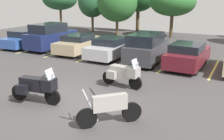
# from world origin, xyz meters

# --- Properties ---
(ground) EXTENTS (44.00, 44.00, 0.10)m
(ground) POSITION_xyz_m (0.00, 0.00, -0.05)
(ground) COLOR #423F3F
(motorcycle_touring) EXTENTS (2.20, 0.98, 1.45)m
(motorcycle_touring) POSITION_xyz_m (-1.09, -0.91, 0.68)
(motorcycle_touring) COLOR black
(motorcycle_touring) RESTS_ON ground
(motorcycle_second) EXTENTS (1.64, 1.67, 1.33)m
(motorcycle_second) POSITION_xyz_m (2.29, -1.19, 0.59)
(motorcycle_second) COLOR black
(motorcycle_second) RESTS_ON ground
(motorcycle_third) EXTENTS (2.09, 0.99, 1.41)m
(motorcycle_third) POSITION_xyz_m (1.14, 2.32, 0.67)
(motorcycle_third) COLOR black
(motorcycle_third) RESTS_ON ground
(parking_stripes) EXTENTS (21.68, 4.68, 0.01)m
(parking_stripes) POSITION_xyz_m (-0.87, 7.53, 0.00)
(parking_stripes) COLOR #EAE066
(parking_stripes) RESTS_ON ground
(car_blue) EXTENTS (2.14, 4.87, 1.40)m
(car_blue) POSITION_xyz_m (-10.21, 7.66, 0.67)
(car_blue) COLOR #2D519E
(car_blue) RESTS_ON ground
(car_navy) EXTENTS (1.96, 4.40, 2.04)m
(car_navy) POSITION_xyz_m (-7.73, 7.74, 1.00)
(car_navy) COLOR navy
(car_navy) RESTS_ON ground
(car_tan) EXTENTS (2.08, 4.66, 1.38)m
(car_tan) POSITION_xyz_m (-4.94, 7.70, 0.69)
(car_tan) COLOR tan
(car_tan) RESTS_ON ground
(car_silver) EXTENTS (1.93, 4.78, 1.40)m
(car_silver) POSITION_xyz_m (-2.16, 7.52, 0.68)
(car_silver) COLOR #B7B7BC
(car_silver) RESTS_ON ground
(car_charcoal) EXTENTS (1.97, 4.28, 1.88)m
(car_charcoal) POSITION_xyz_m (0.48, 7.18, 0.93)
(car_charcoal) COLOR #38383D
(car_charcoal) RESTS_ON ground
(car_maroon) EXTENTS (1.99, 4.39, 1.47)m
(car_maroon) POSITION_xyz_m (3.02, 7.27, 0.72)
(car_maroon) COLOR maroon
(car_maroon) RESTS_ON ground
(tree_center_right) EXTENTS (4.13, 4.13, 5.32)m
(tree_center_right) POSITION_xyz_m (-6.21, 16.40, 3.40)
(tree_center_right) COLOR #4C3823
(tree_center_right) RESTS_ON ground
(tree_far_right) EXTENTS (4.53, 4.53, 4.84)m
(tree_far_right) POSITION_xyz_m (-0.94, 18.18, 3.47)
(tree_far_right) COLOR #4C3823
(tree_far_right) RESTS_ON ground
(tree_right) EXTENTS (3.30, 3.30, 5.18)m
(tree_right) POSITION_xyz_m (-10.47, 18.43, 3.40)
(tree_right) COLOR #4C3823
(tree_right) RESTS_ON ground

